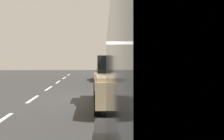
% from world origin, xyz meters
% --- Properties ---
extents(ground, '(56.31, 56.31, 0.00)m').
position_xyz_m(ground, '(0.00, 0.00, 0.00)').
color(ground, '#323232').
extents(sidewalk, '(3.44, 35.19, 0.16)m').
position_xyz_m(sidewalk, '(3.88, 0.00, 0.08)').
color(sidewalk, '#A4AA91').
rests_on(sidewalk, ground).
extents(curb_edge, '(0.16, 35.19, 0.16)m').
position_xyz_m(curb_edge, '(2.08, 0.00, 0.08)').
color(curb_edge, gray).
rests_on(curb_edge, ground).
extents(lane_stripe_centre, '(0.14, 35.80, 0.01)m').
position_xyz_m(lane_stripe_centre, '(-2.70, 0.30, 0.00)').
color(lane_stripe_centre, white).
rests_on(lane_stripe_centre, ground).
extents(lane_stripe_bike_edge, '(0.12, 35.19, 0.01)m').
position_xyz_m(lane_stripe_bike_edge, '(0.61, 0.00, 0.00)').
color(lane_stripe_bike_edge, white).
rests_on(lane_stripe_bike_edge, ground).
extents(building_facade, '(0.50, 35.19, 6.57)m').
position_xyz_m(building_facade, '(5.85, 0.00, 3.29)').
color(building_facade, '#A16F61').
rests_on(building_facade, ground).
extents(parked_pickup_tan_second, '(2.06, 5.32, 1.95)m').
position_xyz_m(parked_pickup_tan_second, '(1.05, -1.58, 0.90)').
color(parked_pickup_tan_second, tan).
rests_on(parked_pickup_tan_second, ground).
extents(parked_sedan_grey_mid, '(1.84, 4.40, 1.52)m').
position_xyz_m(parked_sedan_grey_mid, '(1.09, 10.05, 0.75)').
color(parked_sedan_grey_mid, slate).
rests_on(parked_sedan_grey_mid, ground).
extents(bicycle_at_curb, '(1.50, 1.02, 0.79)m').
position_xyz_m(bicycle_at_curb, '(1.62, 5.71, 0.39)').
color(bicycle_at_curb, black).
rests_on(bicycle_at_curb, ground).
extents(cyclist_with_backpack, '(0.50, 0.58, 1.65)m').
position_xyz_m(cyclist_with_backpack, '(1.84, 5.25, 1.00)').
color(cyclist_with_backpack, '#C6B284').
rests_on(cyclist_with_backpack, ground).
extents(street_tree_far_end, '(2.83, 2.83, 4.63)m').
position_xyz_m(street_tree_far_end, '(2.94, -2.36, 3.58)').
color(street_tree_far_end, brown).
rests_on(street_tree_far_end, sidewalk).
extents(pedestrian_on_phone, '(0.27, 0.62, 1.67)m').
position_xyz_m(pedestrian_on_phone, '(4.10, -3.12, 1.11)').
color(pedestrian_on_phone, black).
rests_on(pedestrian_on_phone, sidewalk).
extents(fire_hydrant, '(0.22, 0.22, 0.84)m').
position_xyz_m(fire_hydrant, '(2.51, 9.78, 0.59)').
color(fire_hydrant, red).
rests_on(fire_hydrant, sidewalk).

